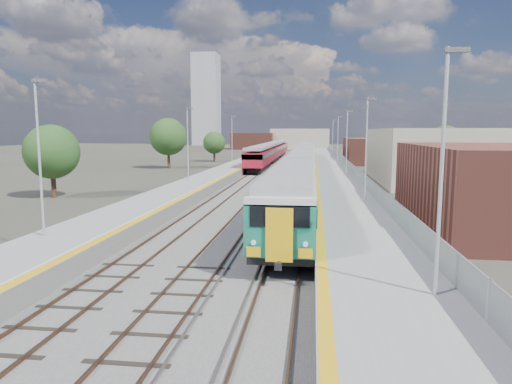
# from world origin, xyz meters

# --- Properties ---
(ground) EXTENTS (320.00, 320.00, 0.00)m
(ground) POSITION_xyz_m (0.00, 50.00, 0.00)
(ground) COLOR #47443A
(ground) RESTS_ON ground
(ballast_bed) EXTENTS (10.50, 155.00, 0.06)m
(ballast_bed) POSITION_xyz_m (-2.25, 52.50, 0.03)
(ballast_bed) COLOR #565451
(ballast_bed) RESTS_ON ground
(tracks) EXTENTS (8.96, 160.00, 0.17)m
(tracks) POSITION_xyz_m (-1.65, 54.18, 0.11)
(tracks) COLOR #4C3323
(tracks) RESTS_ON ground
(platform_right) EXTENTS (4.70, 155.00, 8.52)m
(platform_right) POSITION_xyz_m (5.28, 52.49, 0.54)
(platform_right) COLOR slate
(platform_right) RESTS_ON ground
(platform_left) EXTENTS (4.30, 155.00, 8.52)m
(platform_left) POSITION_xyz_m (-9.05, 52.49, 0.52)
(platform_left) COLOR slate
(platform_left) RESTS_ON ground
(buildings) EXTENTS (72.00, 185.50, 40.00)m
(buildings) POSITION_xyz_m (-18.12, 138.60, 10.70)
(buildings) COLOR brown
(buildings) RESTS_ON ground
(green_train) EXTENTS (2.93, 81.42, 3.22)m
(green_train) POSITION_xyz_m (1.50, 45.78, 2.27)
(green_train) COLOR black
(green_train) RESTS_ON ground
(red_train) EXTENTS (2.93, 59.38, 3.70)m
(red_train) POSITION_xyz_m (-5.50, 78.77, 2.19)
(red_train) COLOR black
(red_train) RESTS_ON ground
(tree_a) EXTENTS (4.95, 4.95, 6.71)m
(tree_a) POSITION_xyz_m (-20.98, 26.80, 4.22)
(tree_a) COLOR #382619
(tree_a) RESTS_ON ground
(tree_b) EXTENTS (6.10, 6.10, 8.26)m
(tree_b) POSITION_xyz_m (-20.94, 60.60, 5.20)
(tree_b) COLOR #382619
(tree_b) RESTS_ON ground
(tree_c) EXTENTS (4.49, 4.49, 6.09)m
(tree_c) POSITION_xyz_m (-17.15, 78.39, 3.83)
(tree_c) COLOR #382619
(tree_c) RESTS_ON ground
(tree_d) EXTENTS (5.24, 5.24, 7.10)m
(tree_d) POSITION_xyz_m (24.30, 66.54, 4.47)
(tree_d) COLOR #382619
(tree_d) RESTS_ON ground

